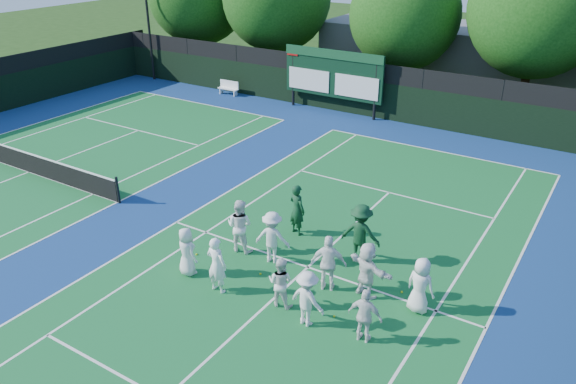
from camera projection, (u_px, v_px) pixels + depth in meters
The scene contains 27 objects.
ground at pixel (291, 283), 16.75m from camera, with size 120.00×120.00×0.00m, color #19380F.
court_apron at pixel (166, 219), 20.41m from camera, with size 34.00×32.00×0.01m, color navy.
near_court at pixel (308, 267), 17.51m from camera, with size 11.05×23.85×0.01m.
left_court at pixel (29, 172), 24.26m from camera, with size 11.05×23.85×0.01m.
back_fence at pixel (352, 90), 31.27m from camera, with size 34.00×0.08×3.00m.
scoreboard at pixel (333, 74), 31.08m from camera, with size 6.00×0.21×3.55m.
clubhouse at pixel (467, 60), 35.16m from camera, with size 18.00×6.00×4.00m, color slate.
tennis_net at pixel (27, 162), 24.05m from camera, with size 11.30×0.10×1.10m.
bench at pixel (229, 87), 35.12m from camera, with size 1.39×0.38×0.88m.
tree_c at pixel (407, 18), 31.72m from camera, with size 6.26×6.26×8.22m.
tree_d at pixel (541, 13), 28.02m from camera, with size 6.91×6.91×9.33m.
tennis_ball_0 at pixel (260, 274), 17.14m from camera, with size 0.07×0.07×0.07m, color #C6CD18.
tennis_ball_1 at pixel (402, 292), 16.29m from camera, with size 0.07×0.07×0.07m, color #C6CD18.
tennis_ball_2 at pixel (334, 316), 15.28m from camera, with size 0.07×0.07×0.07m, color #C6CD18.
tennis_ball_3 at pixel (197, 254), 18.15m from camera, with size 0.07×0.07×0.07m, color #C6CD18.
player_front_0 at pixel (187, 252), 16.89m from camera, with size 0.76×0.49×1.56m, color silver.
player_front_1 at pixel (217, 265), 16.03m from camera, with size 0.65×0.43×1.78m, color white.
player_front_2 at pixel (280, 282), 15.49m from camera, with size 0.73×0.57×1.51m, color silver.
player_front_3 at pixel (307, 299), 14.71m from camera, with size 1.04×0.60×1.62m, color silver.
player_front_4 at pixel (365, 316), 14.12m from camera, with size 0.91×0.38×1.55m, color silver.
player_back_0 at pixel (240, 226), 18.07m from camera, with size 0.88×0.69×1.82m, color white.
player_back_1 at pixel (272, 237), 17.48m from camera, with size 1.12×0.64×1.74m, color silver.
player_back_2 at pixel (329, 263), 16.11m from camera, with size 1.04×0.43×1.77m, color white.
player_back_3 at pixel (367, 270), 15.84m from camera, with size 1.60×0.51×1.72m, color white.
player_back_4 at pixel (420, 285), 15.23m from camera, with size 0.81×0.53×1.66m, color white.
coach_left at pixel (297, 210), 19.08m from camera, with size 0.67×0.44×1.83m, color #0F371E.
coach_right at pixel (360, 233), 17.48m from camera, with size 1.26×0.73×1.96m, color #0F371C.
Camera 1 is at (7.38, -11.83, 9.68)m, focal length 35.00 mm.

